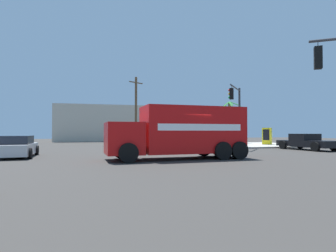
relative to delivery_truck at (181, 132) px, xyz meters
The scene contains 11 objects.
ground_plane 1.55m from the delivery_truck, 15.39° to the left, with size 100.00×100.00×0.00m, color #33302D.
sidewalk_corner_far 17.67m from the delivery_truck, 44.82° to the left, with size 10.22×10.22×0.14m, color #9E998E.
delivery_truck is the anchor object (origin of this frame).
traffic_light_secondary 11.02m from the delivery_truck, 44.04° to the left, with size 2.62×3.04×5.59m.
pickup_black 13.53m from the delivery_truck, 19.62° to the left, with size 2.60×5.35×1.38m.
sedan_silver 10.07m from the delivery_truck, 159.31° to the left, with size 2.21×4.39×1.31m.
vending_machine_red 17.97m from the delivery_truck, 40.03° to the left, with size 1.16×1.17×1.85m.
vending_machine_blue 16.10m from the delivery_truck, 51.76° to the left, with size 1.15×1.10×1.85m.
palm_tree_far 19.99m from the delivery_truck, 54.30° to the left, with size 2.96×3.01×5.24m.
utility_pole 19.78m from the delivery_truck, 89.07° to the left, with size 1.90×1.32×8.49m.
building_backdrop 31.78m from the delivery_truck, 94.82° to the left, with size 16.23×6.00×5.80m, color beige.
Camera 1 is at (-5.01, -15.08, 1.55)m, focal length 29.43 mm.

